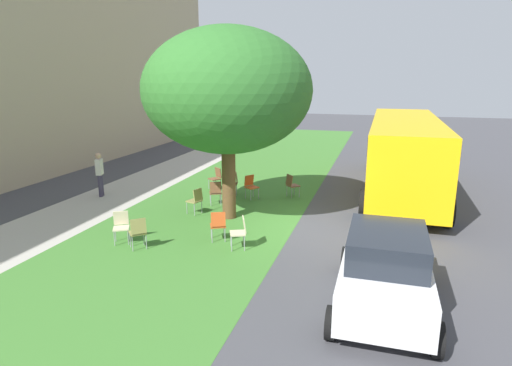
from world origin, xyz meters
The scene contains 17 objects.
ground centered at (0.00, 0.00, 0.00)m, with size 80.00×80.00×0.00m, color #424247.
grass_verge centered at (0.00, 3.20, 0.00)m, with size 48.00×6.00×0.01m, color #3D752D.
sidewalk_strip centered at (0.00, 7.60, 0.00)m, with size 48.00×2.80×0.01m, color #ADA89E.
street_tree centered at (0.21, 2.46, 4.05)m, with size 5.19×5.19×5.98m.
chair_0 centered at (-2.16, 1.28, 0.52)m, with size 0.54×0.55×0.88m.
chair_1 centered at (0.24, 3.65, 0.52)m, with size 0.52×0.52×0.88m.
chair_2 centered at (1.38, 3.40, 0.52)m, with size 0.56×0.55×0.88m.
chair_3 centered at (2.87, 3.23, 0.52)m, with size 0.52×0.53×0.88m.
chair_4 centered at (-1.84, 2.04, 0.52)m, with size 0.56×0.55×0.88m.
chair_5 centered at (3.19, 1.02, 0.52)m, with size 0.59×0.59×0.88m.
chair_6 centered at (-2.68, 4.58, 0.52)m, with size 0.57×0.56×0.88m.
chair_7 centered at (2.58, 2.45, 0.52)m, with size 0.58×0.58×0.88m.
chair_8 centered at (-2.97, 3.87, 0.52)m, with size 0.59×0.59×0.88m.
chair_9 centered at (3.47, 4.21, 0.52)m, with size 0.58×0.58×0.88m.
parked_car centered at (-4.21, -2.42, 0.84)m, with size 3.70×1.92×1.65m.
school_bus centered at (5.32, -3.01, 1.76)m, with size 10.40×2.80×2.88m.
pedestrian_0 centered at (1.22, 8.04, 0.93)m, with size 0.41×0.31×1.69m.
Camera 1 is at (-12.43, -2.20, 4.52)m, focal length 30.31 mm.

